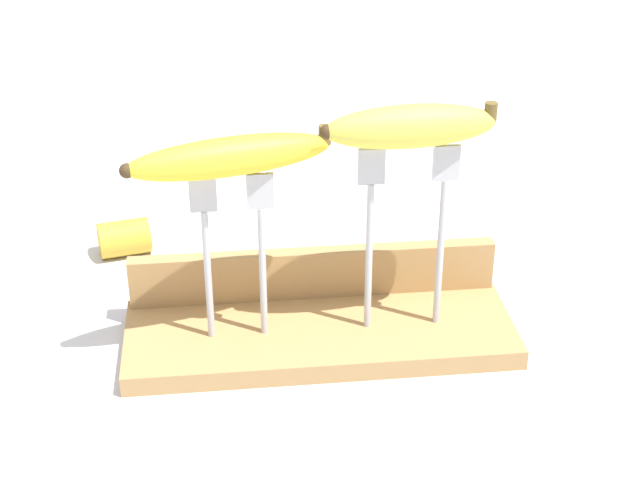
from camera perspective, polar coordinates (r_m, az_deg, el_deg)
ground_plane at (r=1.02m, az=0.00°, el=-6.02°), size 3.00×3.00×0.00m
wooden_board at (r=1.01m, az=0.00°, el=-5.53°), size 0.40×0.14×0.02m
board_backstop at (r=1.04m, az=-0.38°, el=-1.92°), size 0.39×0.02×0.05m
fork_stand_left at (r=0.94m, az=-5.06°, el=-0.10°), size 0.08×0.01×0.18m
fork_stand_right at (r=0.95m, az=5.07°, el=1.02°), size 0.10×0.01×0.20m
banana_raised_left at (r=0.90m, az=-5.31°, el=4.89°), size 0.20×0.08×0.04m
banana_raised_right at (r=0.91m, az=5.34°, el=6.65°), size 0.17×0.05×0.04m
banana_chunk_near at (r=1.19m, az=-11.35°, el=0.13°), size 0.07×0.05×0.04m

